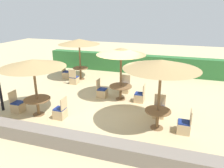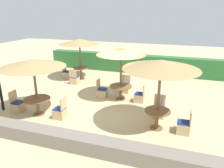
{
  "view_description": "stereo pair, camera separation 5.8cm",
  "coord_description": "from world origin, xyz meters",
  "px_view_note": "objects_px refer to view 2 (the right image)",
  "views": [
    {
      "loc": [
        3.02,
        -8.77,
        4.27
      ],
      "look_at": [
        0.0,
        0.6,
        0.9
      ],
      "focal_mm": 35.0,
      "sensor_mm": 36.0,
      "label": 1
    },
    {
      "loc": [
        3.08,
        -8.75,
        4.27
      ],
      "look_at": [
        0.0,
        0.6,
        0.9
      ],
      "focal_mm": 35.0,
      "sensor_mm": 36.0,
      "label": 2
    }
  ],
  "objects_px": {
    "round_table_front_right": "(157,115)",
    "patio_chair_center_west": "(102,92)",
    "patio_chair_center_east": "(140,97)",
    "parasol_back_left": "(80,42)",
    "round_table_center": "(121,89)",
    "patio_chair_back_left_south": "(74,80)",
    "patio_chair_back_left_west": "(67,74)",
    "patio_chair_front_left_west": "(18,106)",
    "patio_chair_front_right_north": "(159,111)",
    "parasol_front_left": "(33,63)",
    "patio_chair_front_right_east": "(184,127)",
    "parasol_center": "(121,51)",
    "round_table_back_left": "(81,70)",
    "patio_chair_center_north": "(125,88)",
    "patio_chair_front_left_east": "(60,112)",
    "round_table_front_left": "(37,102)",
    "parasol_front_right": "(161,65)"
  },
  "relations": [
    {
      "from": "round_table_center",
      "to": "patio_chair_back_left_south",
      "type": "distance_m",
      "value": 3.63
    },
    {
      "from": "patio_chair_back_left_west",
      "to": "round_table_front_right",
      "type": "distance_m",
      "value": 7.97
    },
    {
      "from": "patio_chair_front_left_west",
      "to": "patio_chair_front_right_east",
      "type": "bearing_deg",
      "value": 93.32
    },
    {
      "from": "patio_chair_center_north",
      "to": "patio_chair_back_left_west",
      "type": "height_order",
      "value": "same"
    },
    {
      "from": "parasol_front_right",
      "to": "patio_chair_front_right_east",
      "type": "height_order",
      "value": "parasol_front_right"
    },
    {
      "from": "patio_chair_front_right_east",
      "to": "patio_chair_front_right_north",
      "type": "bearing_deg",
      "value": 45.59
    },
    {
      "from": "patio_chair_center_west",
      "to": "parasol_back_left",
      "type": "relative_size",
      "value": 0.36
    },
    {
      "from": "round_table_center",
      "to": "round_table_back_left",
      "type": "bearing_deg",
      "value": 143.92
    },
    {
      "from": "patio_chair_center_west",
      "to": "patio_chair_front_right_north",
      "type": "bearing_deg",
      "value": 66.36
    },
    {
      "from": "patio_chair_front_left_west",
      "to": "parasol_back_left",
      "type": "relative_size",
      "value": 0.36
    },
    {
      "from": "round_table_back_left",
      "to": "patio_chair_front_right_east",
      "type": "relative_size",
      "value": 1.03
    },
    {
      "from": "patio_chair_center_north",
      "to": "patio_chair_center_east",
      "type": "bearing_deg",
      "value": 134.26
    },
    {
      "from": "patio_chair_center_east",
      "to": "parasol_back_left",
      "type": "xyz_separation_m",
      "value": [
        -4.33,
        2.48,
        2.13
      ]
    },
    {
      "from": "patio_chair_front_left_east",
      "to": "patio_chair_center_north",
      "type": "xyz_separation_m",
      "value": [
        1.77,
        3.7,
        0.0
      ]
    },
    {
      "from": "patio_chair_front_left_east",
      "to": "patio_chair_front_right_north",
      "type": "bearing_deg",
      "value": -70.32
    },
    {
      "from": "patio_chair_front_left_east",
      "to": "patio_chair_back_left_south",
      "type": "bearing_deg",
      "value": 19.91
    },
    {
      "from": "parasol_center",
      "to": "round_table_center",
      "type": "relative_size",
      "value": 2.34
    },
    {
      "from": "patio_chair_center_east",
      "to": "patio_chair_back_left_west",
      "type": "height_order",
      "value": "same"
    },
    {
      "from": "patio_chair_back_left_west",
      "to": "patio_chair_back_left_south",
      "type": "bearing_deg",
      "value": 47.85
    },
    {
      "from": "patio_chair_front_left_west",
      "to": "parasol_back_left",
      "type": "xyz_separation_m",
      "value": [
        0.56,
        5.17,
        2.13
      ]
    },
    {
      "from": "parasol_front_left",
      "to": "parasol_center",
      "type": "height_order",
      "value": "parasol_center"
    },
    {
      "from": "parasol_back_left",
      "to": "patio_chair_front_right_east",
      "type": "xyz_separation_m",
      "value": [
        6.41,
        -4.77,
        -2.13
      ]
    },
    {
      "from": "patio_chair_front_left_west",
      "to": "patio_chair_center_east",
      "type": "height_order",
      "value": "same"
    },
    {
      "from": "patio_chair_front_left_west",
      "to": "patio_chair_center_west",
      "type": "relative_size",
      "value": 1.0
    },
    {
      "from": "parasol_center",
      "to": "patio_chair_center_west",
      "type": "bearing_deg",
      "value": -179.87
    },
    {
      "from": "round_table_front_left",
      "to": "patio_chair_front_left_east",
      "type": "relative_size",
      "value": 1.17
    },
    {
      "from": "patio_chair_front_left_east",
      "to": "parasol_center",
      "type": "relative_size",
      "value": 0.36
    },
    {
      "from": "patio_chair_front_left_west",
      "to": "patio_chair_back_left_west",
      "type": "xyz_separation_m",
      "value": [
        -0.44,
        5.13,
        0.0
      ]
    },
    {
      "from": "parasol_front_left",
      "to": "patio_chair_front_right_east",
      "type": "xyz_separation_m",
      "value": [
        5.93,
        0.38,
        -1.98
      ]
    },
    {
      "from": "patio_chair_center_east",
      "to": "parasol_back_left",
      "type": "distance_m",
      "value": 5.42
    },
    {
      "from": "patio_chair_front_left_east",
      "to": "patio_chair_front_right_east",
      "type": "relative_size",
      "value": 1.0
    },
    {
      "from": "patio_chair_front_left_east",
      "to": "patio_chair_center_west",
      "type": "height_order",
      "value": "same"
    },
    {
      "from": "patio_chair_front_right_north",
      "to": "parasol_front_left",
      "type": "bearing_deg",
      "value": 15.64
    },
    {
      "from": "parasol_front_left",
      "to": "patio_chair_center_north",
      "type": "height_order",
      "value": "parasol_front_left"
    },
    {
      "from": "patio_chair_back_left_west",
      "to": "parasol_front_right",
      "type": "height_order",
      "value": "parasol_front_right"
    },
    {
      "from": "round_table_center",
      "to": "patio_chair_front_right_north",
      "type": "distance_m",
      "value": 2.45
    },
    {
      "from": "round_table_center",
      "to": "patio_chair_back_left_west",
      "type": "height_order",
      "value": "patio_chair_back_left_west"
    },
    {
      "from": "round_table_front_left",
      "to": "patio_chair_center_west",
      "type": "height_order",
      "value": "patio_chair_center_west"
    },
    {
      "from": "round_table_front_right",
      "to": "patio_chair_center_west",
      "type": "bearing_deg",
      "value": 143.27
    },
    {
      "from": "patio_chair_center_north",
      "to": "patio_chair_back_left_west",
      "type": "relative_size",
      "value": 1.0
    },
    {
      "from": "round_table_center",
      "to": "patio_chair_center_north",
      "type": "height_order",
      "value": "patio_chair_center_north"
    },
    {
      "from": "round_table_back_left",
      "to": "patio_chair_front_left_west",
      "type": "bearing_deg",
      "value": -96.21
    },
    {
      "from": "parasol_center",
      "to": "parasol_back_left",
      "type": "distance_m",
      "value": 4.15
    },
    {
      "from": "round_table_center",
      "to": "round_table_front_left",
      "type": "bearing_deg",
      "value": -136.8
    },
    {
      "from": "patio_chair_front_left_west",
      "to": "patio_chair_front_right_east",
      "type": "distance_m",
      "value": 6.98
    },
    {
      "from": "patio_chair_back_left_west",
      "to": "patio_chair_back_left_south",
      "type": "xyz_separation_m",
      "value": [
        1.04,
        -0.95,
        0.0
      ]
    },
    {
      "from": "patio_chair_center_west",
      "to": "patio_chair_front_right_north",
      "type": "relative_size",
      "value": 1.0
    },
    {
      "from": "round_table_center",
      "to": "patio_chair_back_left_south",
      "type": "height_order",
      "value": "patio_chair_back_left_south"
    },
    {
      "from": "patio_chair_front_left_west",
      "to": "patio_chair_center_east",
      "type": "distance_m",
      "value": 5.58
    },
    {
      "from": "patio_chair_front_left_west",
      "to": "parasol_back_left",
      "type": "distance_m",
      "value": 5.63
    }
  ]
}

